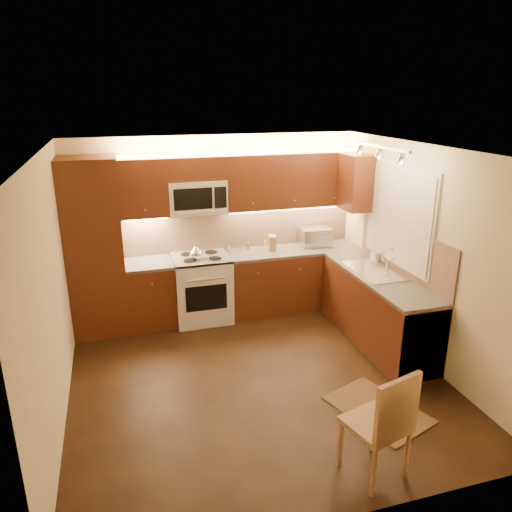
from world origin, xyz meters
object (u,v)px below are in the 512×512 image
object	(u,v)px
sink	(375,266)
soap_bottle	(375,254)
dining_chair	(376,421)
toaster_oven	(315,237)
microwave	(197,197)
knife_block	(272,243)
kettle	(196,252)
stove	(202,288)

from	to	relation	value
sink	soap_bottle	distance (m)	0.40
sink	dining_chair	world-z (taller)	sink
toaster_oven	dining_chair	distance (m)	3.57
toaster_oven	dining_chair	bearing A→B (deg)	-100.99
soap_bottle	dining_chair	world-z (taller)	soap_bottle
microwave	soap_bottle	world-z (taller)	microwave
toaster_oven	dining_chair	world-z (taller)	toaster_oven
toaster_oven	dining_chair	xyz separation A→B (m)	(-0.90, -3.42, -0.53)
soap_bottle	knife_block	bearing A→B (deg)	121.09
sink	knife_block	distance (m)	1.52
microwave	sink	bearing A→B (deg)	-32.21
kettle	toaster_oven	world-z (taller)	toaster_oven
microwave	toaster_oven	distance (m)	1.85
stove	knife_block	bearing A→B (deg)	2.96
stove	sink	bearing A→B (deg)	-29.36
stove	knife_block	world-z (taller)	knife_block
microwave	sink	world-z (taller)	microwave
sink	dining_chair	xyz separation A→B (m)	(-1.18, -2.18, -0.47)
soap_bottle	stove	bearing A→B (deg)	137.24
knife_block	toaster_oven	bearing A→B (deg)	17.41
sink	dining_chair	distance (m)	2.52
microwave	dining_chair	size ratio (longest dim) A/B	0.76
sink	soap_bottle	size ratio (longest dim) A/B	4.32
sink	knife_block	size ratio (longest dim) A/B	4.00
knife_block	dining_chair	world-z (taller)	knife_block
toaster_oven	soap_bottle	size ratio (longest dim) A/B	2.18
kettle	dining_chair	size ratio (longest dim) A/B	0.20
stove	soap_bottle	world-z (taller)	soap_bottle
stove	toaster_oven	bearing A→B (deg)	3.77
toaster_oven	dining_chair	size ratio (longest dim) A/B	0.43
sink	kettle	bearing A→B (deg)	153.78
stove	dining_chair	world-z (taller)	dining_chair
dining_chair	toaster_oven	bearing A→B (deg)	59.80
knife_block	soap_bottle	world-z (taller)	knife_block
microwave	dining_chair	xyz separation A→B (m)	(0.82, -3.44, -1.22)
soap_bottle	kettle	bearing A→B (deg)	140.18
dining_chair	knife_block	bearing A→B (deg)	70.77
sink	dining_chair	bearing A→B (deg)	-118.39
kettle	soap_bottle	world-z (taller)	kettle
kettle	dining_chair	distance (m)	3.37
sink	dining_chair	size ratio (longest dim) A/B	0.86
stove	sink	xyz separation A→B (m)	(2.00, -1.12, 0.52)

